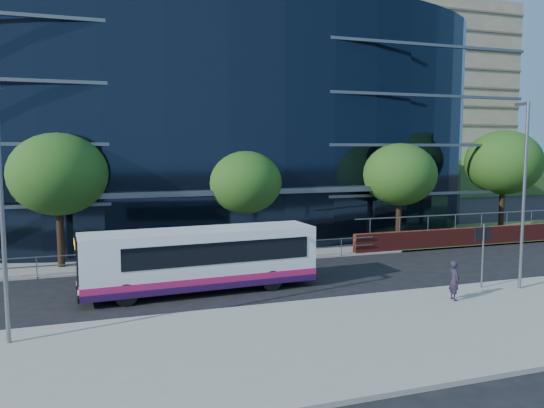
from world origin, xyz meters
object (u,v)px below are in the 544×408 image
object	(u,v)px
tree_dist_e	(382,161)
pedestrian	(454,280)
tree_far_a	(58,174)
streetlight_east	(524,189)
tree_far_b	(245,183)
tree_far_d	(504,163)
tree_dist_f	(474,162)
city_bus	(203,259)
tree_far_c	(400,175)
street_sign	(483,242)
streetlight_west	(2,206)

from	to	relation	value
tree_dist_e	pedestrian	size ratio (longest dim) A/B	4.10
tree_far_a	streetlight_east	size ratio (longest dim) A/B	0.87
tree_far_b	tree_far_d	world-z (taller)	tree_far_d
tree_dist_f	city_bus	xyz separation A→B (m)	(-46.97, -39.71, -2.77)
tree_far_c	tree_dist_f	world-z (taller)	tree_far_c
tree_far_a	city_bus	world-z (taller)	tree_far_a
street_sign	tree_far_c	xyz separation A→B (m)	(2.50, 10.59, 2.39)
tree_far_d	city_bus	bearing A→B (deg)	-161.44
tree_far_b	pedestrian	world-z (taller)	tree_far_b
tree_far_c	tree_far_a	bearing A→B (deg)	180.00
tree_far_b	tree_far_d	xyz separation A→B (m)	(19.00, 0.50, 0.98)
city_bus	pedestrian	distance (m)	10.44
tree_far_a	tree_far_d	distance (m)	29.02
tree_dist_f	city_bus	size ratio (longest dim) A/B	0.60
tree_far_a	streetlight_west	world-z (taller)	streetlight_west
tree_far_c	city_bus	xyz separation A→B (m)	(-13.97, -6.71, -3.09)
tree_far_b	street_sign	bearing A→B (deg)	-55.92
tree_far_a	tree_far_b	distance (m)	10.03
tree_far_c	streetlight_west	size ratio (longest dim) A/B	0.81
tree_far_b	pedestrian	size ratio (longest dim) A/B	3.80
tree_far_a	tree_far_b	xyz separation A→B (m)	(10.00, 0.50, -0.65)
tree_far_a	tree_far_c	xyz separation A→B (m)	(20.00, 0.00, -0.33)
tree_far_a	streetlight_west	bearing A→B (deg)	-95.11
street_sign	streetlight_east	xyz separation A→B (m)	(1.50, -0.59, 2.29)
tree_dist_e	streetlight_east	world-z (taller)	streetlight_east
street_sign	pedestrian	xyz separation A→B (m)	(-2.34, -1.17, -1.20)
tree_far_a	streetlight_east	distance (m)	22.05
tree_dist_e	pedestrian	xyz separation A→B (m)	(-21.84, -42.76, -3.59)
tree_far_d	tree_far_c	bearing A→B (deg)	-173.66
streetlight_west	streetlight_east	bearing A→B (deg)	0.00
tree_far_b	tree_far_c	size ratio (longest dim) A/B	0.93
tree_far_b	streetlight_west	bearing A→B (deg)	-133.30
tree_far_a	pedestrian	xyz separation A→B (m)	(15.16, -11.76, -3.92)
tree_far_c	tree_far_d	distance (m)	9.08
tree_dist_e	tree_dist_f	world-z (taller)	tree_dist_e
tree_dist_f	tree_far_d	bearing A→B (deg)	-126.87
tree_far_d	streetlight_east	distance (m)	15.77
tree_far_b	streetlight_east	xyz separation A→B (m)	(9.00, -11.67, 0.23)
tree_far_d	street_sign	bearing A→B (deg)	-134.78
tree_far_b	city_bus	size ratio (longest dim) A/B	0.60
tree_far_a	pedestrian	world-z (taller)	tree_far_a
tree_dist_e	streetlight_west	world-z (taller)	streetlight_west
tree_far_c	tree_dist_e	size ratio (longest dim) A/B	1.00
tree_far_c	city_bus	world-z (taller)	tree_far_c
tree_far_d	city_bus	size ratio (longest dim) A/B	0.73
tree_dist_e	tree_dist_f	distance (m)	16.13
tree_far_c	city_bus	size ratio (longest dim) A/B	0.64
tree_far_a	tree_far_c	size ratio (longest dim) A/B	1.07
tree_dist_e	tree_dist_f	size ratio (longest dim) A/B	1.08
tree_dist_f	pedestrian	bearing A→B (deg)	-130.21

